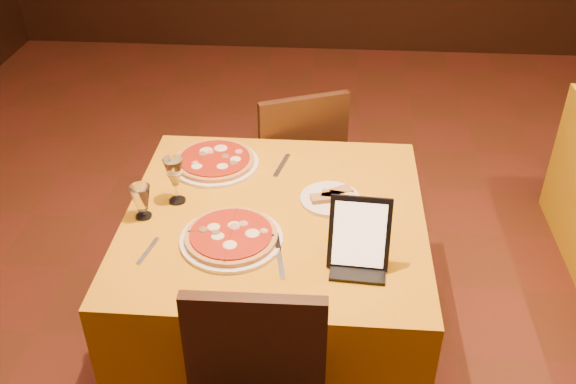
# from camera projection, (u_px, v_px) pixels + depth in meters

# --- Properties ---
(floor) EXTENTS (6.00, 7.00, 0.01)m
(floor) POSITION_uv_depth(u_px,v_px,m) (370.00, 352.00, 2.80)
(floor) COLOR #5E2D19
(floor) RESTS_ON ground
(main_table) EXTENTS (1.10, 1.10, 0.75)m
(main_table) POSITION_uv_depth(u_px,v_px,m) (276.00, 288.00, 2.58)
(main_table) COLOR #C9870C
(main_table) RESTS_ON floor
(chair_main_far) EXTENTS (0.58, 0.58, 0.91)m
(chair_main_far) POSITION_uv_depth(u_px,v_px,m) (291.00, 164.00, 3.21)
(chair_main_far) COLOR black
(chair_main_far) RESTS_ON floor
(pizza_near) EXTENTS (0.36, 0.36, 0.03)m
(pizza_near) POSITION_uv_depth(u_px,v_px,m) (231.00, 237.00, 2.22)
(pizza_near) COLOR white
(pizza_near) RESTS_ON main_table
(pizza_far) EXTENTS (0.36, 0.36, 0.03)m
(pizza_far) POSITION_uv_depth(u_px,v_px,m) (215.00, 162.00, 2.64)
(pizza_far) COLOR white
(pizza_far) RESTS_ON main_table
(cutlet_dish) EXTENTS (0.23, 0.23, 0.03)m
(cutlet_dish) POSITION_uv_depth(u_px,v_px,m) (330.00, 198.00, 2.43)
(cutlet_dish) COLOR white
(cutlet_dish) RESTS_ON main_table
(wine_glass) EXTENTS (0.10, 0.10, 0.19)m
(wine_glass) POSITION_uv_depth(u_px,v_px,m) (175.00, 180.00, 2.38)
(wine_glass) COLOR #D8DC7D
(wine_glass) RESTS_ON main_table
(water_glass) EXTENTS (0.08, 0.08, 0.13)m
(water_glass) POSITION_uv_depth(u_px,v_px,m) (142.00, 202.00, 2.31)
(water_glass) COLOR silver
(water_glass) RESTS_ON main_table
(tablet) EXTENTS (0.21, 0.11, 0.24)m
(tablet) POSITION_uv_depth(u_px,v_px,m) (359.00, 233.00, 2.07)
(tablet) COLOR black
(tablet) RESTS_ON main_table
(knife) EXTENTS (0.05, 0.20, 0.01)m
(knife) POSITION_uv_depth(u_px,v_px,m) (280.00, 259.00, 2.15)
(knife) COLOR #A5A5AC
(knife) RESTS_ON main_table
(fork_near) EXTENTS (0.05, 0.15, 0.01)m
(fork_near) POSITION_uv_depth(u_px,v_px,m) (148.00, 251.00, 2.18)
(fork_near) COLOR silver
(fork_near) RESTS_ON main_table
(fork_far) EXTENTS (0.06, 0.18, 0.01)m
(fork_far) POSITION_uv_depth(u_px,v_px,m) (282.00, 165.00, 2.64)
(fork_far) COLOR #BCBCC3
(fork_far) RESTS_ON main_table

